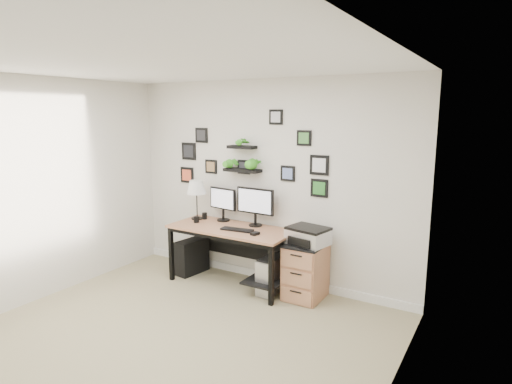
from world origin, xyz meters
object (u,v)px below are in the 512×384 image
Objects in this scene: desk at (235,237)px; pc_tower_grey at (271,275)px; mug at (196,219)px; pc_tower_black at (192,256)px; monitor_left at (223,202)px; monitor_right at (255,204)px; printer at (308,236)px; file_cabinet at (305,271)px; table_lamp at (196,188)px.

desk is 3.50× the size of pc_tower_grey.
mug reaches higher than pc_tower_black.
monitor_left is 0.84× the size of monitor_right.
monitor_left reaches higher than printer.
file_cabinet is at bearing -6.03° from monitor_left.
file_cabinet is (0.42, 0.07, 0.11)m from pc_tower_grey.
monitor_right is (0.19, 0.18, 0.42)m from desk.
desk is 2.99× the size of table_lamp.
pc_tower_black is at bearing -178.23° from file_cabinet.
printer is at bearing -1.56° from table_lamp.
table_lamp is (-0.68, 0.10, 0.55)m from desk.
pc_tower_grey is (0.35, -0.20, -0.82)m from monitor_right.
mug is (-0.76, -0.25, -0.25)m from monitor_right.
pc_tower_black reaches higher than pc_tower_grey.
monitor_right is 0.80× the size of file_cabinet.
monitor_left is at bearing 45.81° from mug.
monitor_right is at bearing 170.79° from file_cabinet.
table_lamp reaches higher than pc_tower_black.
monitor_right is at bearing 5.64° from table_lamp.
printer is at bearing 2.99° from desk.
monitor_right reaches higher than pc_tower_grey.
monitor_right is 0.91m from pc_tower_grey.
desk is at bearing -8.07° from table_lamp.
desk is at bearing -177.01° from printer.
mug is 0.16× the size of printer.
monitor_right is 1.13× the size of pc_tower_black.
mug reaches higher than file_cabinet.
monitor_left is 0.42m from mug.
desk reaches higher than pc_tower_black.
pc_tower_grey is (1.11, 0.05, -0.57)m from mug.
file_cabinet is at bearing 3.46° from desk.
monitor_right is 0.89m from table_lamp.
monitor_right is 0.84m from mug.
table_lamp is at bearing 76.28° from pc_tower_black.
pc_tower_grey is at bearing -29.59° from monitor_right.
table_lamp reaches higher than file_cabinet.
table_lamp is 0.44m from mug.
table_lamp is at bearing -174.36° from monitor_right.
mug is 0.18× the size of pc_tower_grey.
pc_tower_grey is at bearing -13.66° from monitor_left.
monitor_left is at bearing 14.84° from table_lamp.
pc_tower_black is at bearing 155.05° from mug.
file_cabinet is at bearing 164.86° from printer.
file_cabinet is at bearing -9.21° from monitor_right.
printer reaches higher than desk.
pc_tower_grey is 0.71m from printer.
mug is 0.18× the size of pc_tower_black.
pc_tower_black is at bearing 179.02° from pc_tower_grey.
file_cabinet reaches higher than pc_tower_black.
pc_tower_grey is 0.90× the size of printer.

